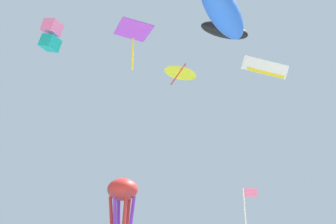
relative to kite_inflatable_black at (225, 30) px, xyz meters
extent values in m
cube|color=pink|center=(-2.63, -16.74, -18.84)|extent=(0.55, 0.02, 0.35)
ellipsoid|color=black|center=(0.00, 0.00, -0.02)|extent=(5.72, 3.66, 1.99)
cone|color=green|center=(0.00, 0.00, 0.82)|extent=(1.04, 1.13, 0.78)
cone|color=yellow|center=(-4.10, 8.08, -0.55)|extent=(4.82, 4.77, 1.54)
cylinder|color=red|center=(-4.49, 6.43, -1.82)|extent=(1.90, 0.58, 2.62)
cube|color=white|center=(4.67, 3.12, -2.56)|extent=(4.97, 1.41, 3.06)
cube|color=yellow|center=(4.67, 3.12, -3.23)|extent=(3.84, 0.78, 1.69)
cube|color=purple|center=(-8.61, -7.93, -5.20)|extent=(3.27, 3.27, 0.18)
cylinder|color=yellow|center=(-8.61, -7.93, -7.26)|extent=(0.15, 0.15, 2.65)
ellipsoid|color=red|center=(-10.47, 7.12, -15.03)|extent=(4.52, 4.52, 2.33)
cylinder|color=red|center=(-9.87, 7.90, -17.54)|extent=(0.58, 0.64, 3.61)
cylinder|color=purple|center=(-10.84, 8.03, -18.08)|extent=(0.54, 0.79, 4.68)
cylinder|color=purple|center=(-11.07, 6.34, -17.54)|extent=(0.58, 0.64, 3.61)
cylinder|color=red|center=(-10.09, 6.21, -18.08)|extent=(0.54, 0.79, 4.68)
ellipsoid|color=blue|center=(-1.23, -6.12, -2.18)|extent=(6.71, 9.02, 3.08)
cube|color=pink|center=(-17.70, 0.38, 0.36)|extent=(2.28, 2.12, 1.71)
cube|color=teal|center=(-17.70, 0.38, -1.47)|extent=(2.28, 2.12, 1.71)
camera|label=1|loc=(-6.43, -32.69, -21.20)|focal=40.05mm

